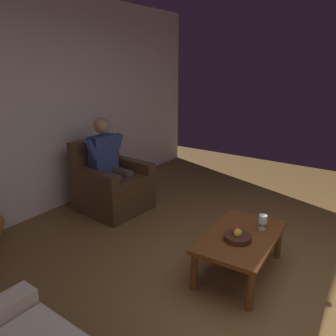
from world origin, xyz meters
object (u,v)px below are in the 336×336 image
(armchair, at_px, (112,186))
(coffee_table, at_px, (241,240))
(wine_glass_near, at_px, (263,220))
(fruit_bowl, at_px, (237,236))
(person_seated, at_px, (109,162))

(armchair, height_order, coffee_table, armchair)
(wine_glass_near, bearing_deg, armchair, -94.40)
(wine_glass_near, distance_m, fruit_bowl, 0.34)
(wine_glass_near, bearing_deg, fruit_bowl, -19.25)
(person_seated, distance_m, coffee_table, 2.06)
(person_seated, relative_size, coffee_table, 1.21)
(person_seated, xyz_separation_m, coffee_table, (0.38, 2.00, -0.32))
(armchair, relative_size, fruit_bowl, 3.82)
(person_seated, distance_m, wine_glass_near, 2.13)
(armchair, relative_size, wine_glass_near, 6.49)
(coffee_table, xyz_separation_m, fruit_bowl, (0.10, 0.01, 0.09))
(armchair, relative_size, person_seated, 0.76)
(person_seated, xyz_separation_m, wine_glass_near, (0.16, 2.11, -0.17))
(coffee_table, bearing_deg, wine_glass_near, 151.82)
(person_seated, relative_size, wine_glass_near, 8.52)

